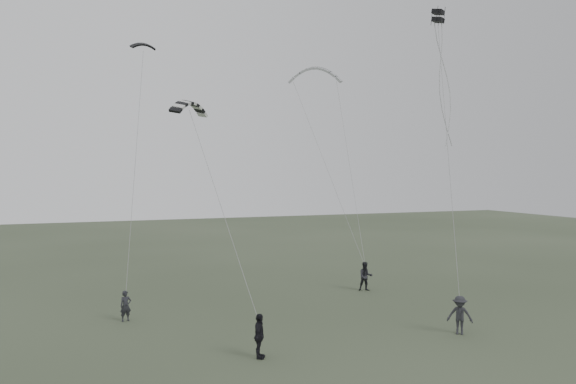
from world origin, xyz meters
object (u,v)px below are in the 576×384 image
object	(u,v)px
flyer_right	(366,276)
kite_dark_small	(143,44)
flyer_center	(259,336)
kite_striped	(189,102)
kite_box	(438,16)
flyer_left	(126,306)
flyer_far	(460,315)
kite_pale_large	(315,68)

from	to	relation	value
flyer_right	kite_dark_small	bearing A→B (deg)	-177.01
flyer_center	kite_striped	world-z (taller)	kite_striped
kite_box	kite_dark_small	bearing A→B (deg)	115.43
flyer_left	kite_box	world-z (taller)	kite_box
flyer_center	flyer_right	bearing A→B (deg)	-18.49
flyer_left	kite_dark_small	world-z (taller)	kite_dark_small
flyer_center	flyer_left	bearing A→B (deg)	57.78
kite_dark_small	flyer_far	bearing A→B (deg)	-54.34
kite_striped	kite_box	world-z (taller)	kite_box
flyer_right	kite_pale_large	xyz separation A→B (m)	(-0.74, 6.68, 14.77)
flyer_right	kite_striped	distance (m)	16.39
flyer_right	kite_striped	bearing A→B (deg)	-150.58
flyer_left	kite_box	xyz separation A→B (m)	(16.79, -3.67, 15.82)
flyer_far	kite_pale_large	size ratio (longest dim) A/B	0.45
flyer_far	kite_box	distance (m)	16.48
kite_pale_large	flyer_right	bearing A→B (deg)	-55.87
kite_dark_small	kite_pale_large	xyz separation A→B (m)	(13.09, 3.39, -0.02)
flyer_center	flyer_far	distance (m)	10.14
flyer_left	flyer_center	size ratio (longest dim) A/B	0.85
kite_dark_small	flyer_right	bearing A→B (deg)	-21.53
flyer_far	kite_box	xyz separation A→B (m)	(1.94, 4.63, 15.70)
flyer_right	kite_dark_small	distance (m)	20.51
flyer_center	kite_box	world-z (taller)	kite_box
flyer_center	kite_box	bearing A→B (deg)	-41.86
flyer_right	flyer_far	world-z (taller)	flyer_right
flyer_right	kite_dark_small	xyz separation A→B (m)	(-13.82, 3.29, 14.79)
flyer_left	kite_pale_large	distance (m)	22.77
kite_pale_large	kite_box	bearing A→B (deg)	-52.92
flyer_right	flyer_center	distance (m)	14.93
kite_dark_small	kite_box	distance (m)	17.69
flyer_far	kite_pale_large	distance (m)	22.64
flyer_left	kite_dark_small	size ratio (longest dim) A/B	1.07
flyer_right	flyer_far	distance (m)	10.48
kite_box	flyer_right	bearing A→B (deg)	69.10
kite_striped	flyer_right	bearing A→B (deg)	-28.69
flyer_center	kite_pale_large	size ratio (longest dim) A/B	0.46
flyer_center	flyer_far	xyz separation A→B (m)	(10.14, -0.14, -0.01)
flyer_far	kite_dark_small	bearing A→B (deg)	173.20
flyer_center	kite_dark_small	world-z (taller)	kite_dark_small
kite_dark_small	kite_pale_large	size ratio (longest dim) A/B	0.37
kite_striped	flyer_center	bearing A→B (deg)	-121.03
flyer_far	flyer_center	bearing A→B (deg)	-141.38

